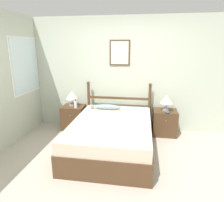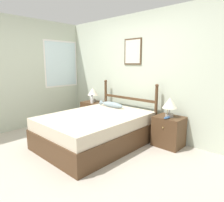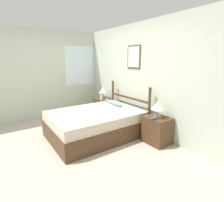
{
  "view_description": "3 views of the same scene",
  "coord_description": "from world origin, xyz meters",
  "views": [
    {
      "loc": [
        0.43,
        -2.8,
        1.91
      ],
      "look_at": [
        -0.18,
        1.04,
        0.84
      ],
      "focal_mm": 32.0,
      "sensor_mm": 36.0,
      "label": 1
    },
    {
      "loc": [
        2.57,
        -1.84,
        1.52
      ],
      "look_at": [
        -0.05,
        0.97,
        0.79
      ],
      "focal_mm": 32.0,
      "sensor_mm": 36.0,
      "label": 2
    },
    {
      "loc": [
        3.17,
        -1.25,
        1.72
      ],
      "look_at": [
        -0.04,
        0.99,
        0.78
      ],
      "focal_mm": 28.0,
      "sensor_mm": 36.0,
      "label": 3
    }
  ],
  "objects": [
    {
      "name": "wall_left",
      "position": [
        -2.13,
        0.03,
        1.28
      ],
      "size": [
        0.08,
        6.4,
        2.55
      ],
      "color": "beige",
      "rests_on": "ground_plane"
    },
    {
      "name": "table_lamp_right",
      "position": [
        0.94,
        1.44,
        0.8
      ],
      "size": [
        0.27,
        0.27,
        0.36
      ],
      "color": "gray",
      "rests_on": "nightstand_right"
    },
    {
      "name": "bed",
      "position": [
        -0.12,
        0.59,
        0.29
      ],
      "size": [
        1.46,
        2.0,
        0.58
      ],
      "color": "#4C331E",
      "rests_on": "ground_plane"
    },
    {
      "name": "nightstand_right",
      "position": [
        0.93,
        1.46,
        0.28
      ],
      "size": [
        0.5,
        0.45,
        0.56
      ],
      "color": "#4C331E",
      "rests_on": "ground_plane"
    },
    {
      "name": "model_boat",
      "position": [
        0.96,
        1.32,
        0.58
      ],
      "size": [
        0.08,
        0.19,
        0.17
      ],
      "color": "#335684",
      "rests_on": "nightstand_right"
    },
    {
      "name": "bottle",
      "position": [
        -1.06,
        1.33,
        0.65
      ],
      "size": [
        0.07,
        0.07,
        0.21
      ],
      "color": "white",
      "rests_on": "nightstand_left"
    },
    {
      "name": "fish_pillow",
      "position": [
        -0.34,
        1.26,
        0.64
      ],
      "size": [
        0.65,
        0.12,
        0.12
      ],
      "color": "#8499A3",
      "rests_on": "bed"
    },
    {
      "name": "headboard",
      "position": [
        -0.12,
        1.56,
        0.63
      ],
      "size": [
        1.47,
        0.07,
        1.13
      ],
      "color": "#4C331E",
      "rests_on": "ground_plane"
    },
    {
      "name": "nightstand_left",
      "position": [
        -1.16,
        1.46,
        0.28
      ],
      "size": [
        0.5,
        0.45,
        0.56
      ],
      "color": "#4C331E",
      "rests_on": "ground_plane"
    },
    {
      "name": "table_lamp_left",
      "position": [
        -1.19,
        1.48,
        0.8
      ],
      "size": [
        0.27,
        0.27,
        0.36
      ],
      "color": "gray",
      "rests_on": "nightstand_left"
    },
    {
      "name": "ground_plane",
      "position": [
        0.0,
        0.0,
        0.0
      ],
      "size": [
        16.0,
        16.0,
        0.0
      ],
      "primitive_type": "plane",
      "color": "#B7AD9E"
    },
    {
      "name": "wall_back",
      "position": [
        -0.0,
        1.73,
        1.28
      ],
      "size": [
        6.4,
        0.08,
        2.55
      ],
      "color": "beige",
      "rests_on": "ground_plane"
    }
  ]
}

